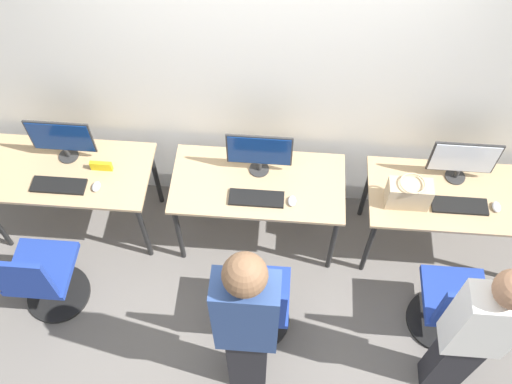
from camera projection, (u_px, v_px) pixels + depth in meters
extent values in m
plane|color=slate|center=(255.00, 266.00, 4.57)|extent=(20.00, 20.00, 0.00)
cube|color=silver|center=(263.00, 73.00, 3.82)|extent=(12.00, 0.05, 2.80)
cube|color=tan|center=(65.00, 171.00, 4.21)|extent=(1.26, 0.62, 0.02)
cylinder|color=black|center=(144.00, 232.00, 4.34)|extent=(0.04, 0.04, 0.71)
cylinder|color=black|center=(16.00, 168.00, 4.68)|extent=(0.04, 0.04, 0.71)
cylinder|color=black|center=(156.00, 177.00, 4.63)|extent=(0.04, 0.04, 0.71)
cylinder|color=#2D2D2D|center=(69.00, 156.00, 4.27)|extent=(0.15, 0.15, 0.01)
cylinder|color=#2D2D2D|center=(67.00, 152.00, 4.23)|extent=(0.04, 0.04, 0.08)
cube|color=#2D2D2D|center=(61.00, 136.00, 4.09)|extent=(0.47, 0.01, 0.30)
cube|color=navy|center=(60.00, 137.00, 4.08)|extent=(0.45, 0.01, 0.28)
cube|color=black|center=(59.00, 185.00, 4.11)|extent=(0.39, 0.14, 0.02)
ellipsoid|color=silver|center=(96.00, 186.00, 4.10)|extent=(0.06, 0.09, 0.03)
cylinder|color=black|center=(59.00, 294.00, 4.42)|extent=(0.48, 0.48, 0.03)
cylinder|color=black|center=(51.00, 282.00, 4.25)|extent=(0.04, 0.04, 0.40)
cube|color=navy|center=(42.00, 268.00, 4.06)|extent=(0.44, 0.44, 0.05)
cube|color=navy|center=(21.00, 279.00, 3.74)|extent=(0.40, 0.04, 0.44)
cube|color=tan|center=(258.00, 184.00, 4.15)|extent=(1.26, 0.62, 0.02)
cylinder|color=black|center=(179.00, 234.00, 4.33)|extent=(0.04, 0.04, 0.71)
cylinder|color=black|center=(332.00, 244.00, 4.28)|extent=(0.04, 0.04, 0.71)
cylinder|color=black|center=(189.00, 179.00, 4.62)|extent=(0.04, 0.04, 0.71)
cylinder|color=black|center=(333.00, 188.00, 4.57)|extent=(0.04, 0.04, 0.71)
cylinder|color=#2D2D2D|center=(259.00, 169.00, 4.20)|extent=(0.15, 0.15, 0.01)
cylinder|color=#2D2D2D|center=(259.00, 166.00, 4.16)|extent=(0.04, 0.04, 0.08)
cube|color=#2D2D2D|center=(259.00, 150.00, 4.02)|extent=(0.47, 0.01, 0.30)
cube|color=navy|center=(259.00, 151.00, 4.01)|extent=(0.45, 0.01, 0.28)
cube|color=black|center=(256.00, 198.00, 4.05)|extent=(0.39, 0.14, 0.02)
ellipsoid|color=silver|center=(292.00, 201.00, 4.03)|extent=(0.06, 0.09, 0.03)
cylinder|color=black|center=(258.00, 319.00, 4.31)|extent=(0.48, 0.48, 0.03)
cylinder|color=black|center=(258.00, 308.00, 4.13)|extent=(0.04, 0.04, 0.40)
cube|color=navy|center=(258.00, 295.00, 3.95)|extent=(0.44, 0.44, 0.05)
cube|color=navy|center=(255.00, 309.00, 3.63)|extent=(0.40, 0.04, 0.44)
cube|color=#232328|center=(248.00, 357.00, 3.75)|extent=(0.25, 0.16, 0.81)
cube|color=navy|center=(246.00, 312.00, 3.12)|extent=(0.36, 0.20, 0.71)
sphere|color=brown|center=(245.00, 275.00, 2.73)|extent=(0.23, 0.23, 0.23)
cube|color=tan|center=(457.00, 196.00, 4.08)|extent=(1.26, 0.62, 0.02)
cylinder|color=black|center=(368.00, 247.00, 4.27)|extent=(0.04, 0.04, 0.71)
cylinder|color=black|center=(366.00, 190.00, 4.56)|extent=(0.04, 0.04, 0.71)
cylinder|color=#2D2D2D|center=(455.00, 176.00, 4.16)|extent=(0.15, 0.15, 0.01)
cylinder|color=#2D2D2D|center=(457.00, 173.00, 4.12)|extent=(0.04, 0.04, 0.08)
cube|color=#2D2D2D|center=(464.00, 158.00, 3.98)|extent=(0.47, 0.01, 0.30)
cube|color=silver|center=(464.00, 159.00, 3.97)|extent=(0.45, 0.01, 0.28)
cube|color=black|center=(459.00, 206.00, 4.01)|extent=(0.39, 0.14, 0.02)
ellipsoid|color=silver|center=(496.00, 207.00, 4.00)|extent=(0.06, 0.09, 0.03)
cylinder|color=black|center=(438.00, 320.00, 4.30)|extent=(0.48, 0.48, 0.03)
cylinder|color=black|center=(446.00, 309.00, 4.12)|extent=(0.04, 0.04, 0.40)
cube|color=navy|center=(455.00, 297.00, 3.94)|extent=(0.44, 0.44, 0.05)
cube|color=navy|center=(470.00, 311.00, 3.62)|extent=(0.40, 0.04, 0.44)
cube|color=#232328|center=(450.00, 360.00, 3.77)|extent=(0.25, 0.16, 0.74)
cube|color=white|center=(485.00, 321.00, 3.20)|extent=(0.36, 0.20, 0.64)
cube|color=tan|center=(408.00, 194.00, 3.95)|extent=(0.30, 0.14, 0.22)
torus|color=tan|center=(413.00, 183.00, 3.84)|extent=(0.18, 0.18, 0.01)
cube|color=yellow|center=(101.00, 166.00, 4.17)|extent=(0.16, 0.03, 0.08)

